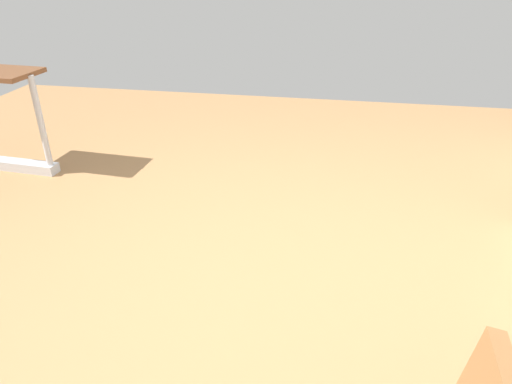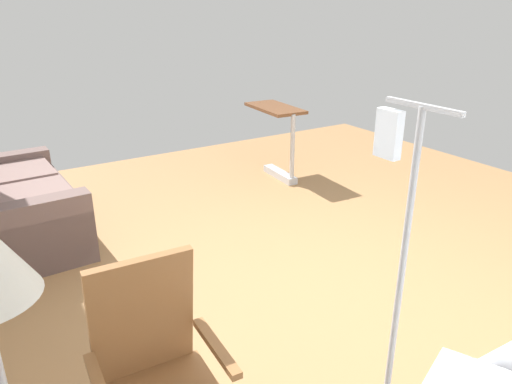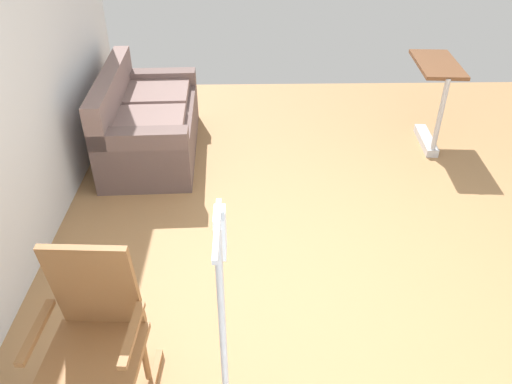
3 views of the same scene
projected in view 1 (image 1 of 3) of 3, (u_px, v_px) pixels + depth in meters
ground_plane at (223, 279)px, 2.63m from camera, size 7.37×7.37×0.00m
overbed_table at (4, 109)px, 3.68m from camera, size 0.86×0.45×0.84m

